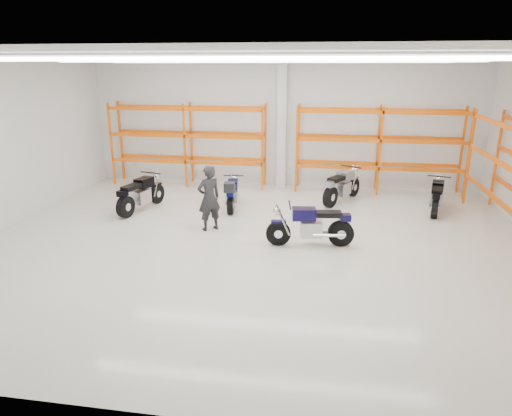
% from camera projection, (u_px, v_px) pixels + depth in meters
% --- Properties ---
extents(ground, '(14.00, 14.00, 0.00)m').
position_uv_depth(ground, '(256.00, 244.00, 11.45)').
color(ground, beige).
rests_on(ground, ground).
extents(room_shell, '(14.02, 12.02, 4.51)m').
position_uv_depth(room_shell, '(256.00, 111.00, 10.49)').
color(room_shell, silver).
rests_on(room_shell, ground).
extents(motorcycle_main, '(2.17, 0.72, 1.07)m').
position_uv_depth(motorcycle_main, '(314.00, 226.00, 11.20)').
color(motorcycle_main, black).
rests_on(motorcycle_main, ground).
extents(motorcycle_back_a, '(0.91, 2.18, 1.09)m').
position_uv_depth(motorcycle_back_a, '(139.00, 195.00, 13.87)').
color(motorcycle_back_a, black).
rests_on(motorcycle_back_a, ground).
extents(motorcycle_back_b, '(0.63, 1.99, 1.02)m').
position_uv_depth(motorcycle_back_b, '(232.00, 194.00, 14.06)').
color(motorcycle_back_b, black).
rests_on(motorcycle_back_b, ground).
extents(motorcycle_back_c, '(1.23, 2.02, 1.10)m').
position_uv_depth(motorcycle_back_c, '(341.00, 187.00, 14.77)').
color(motorcycle_back_c, black).
rests_on(motorcycle_back_c, ground).
extents(motorcycle_back_d, '(0.83, 2.02, 1.00)m').
position_uv_depth(motorcycle_back_d, '(436.00, 197.00, 13.77)').
color(motorcycle_back_d, black).
rests_on(motorcycle_back_d, ground).
extents(standing_man, '(0.77, 0.74, 1.78)m').
position_uv_depth(standing_man, '(209.00, 198.00, 12.17)').
color(standing_man, black).
rests_on(standing_man, ground).
extents(structural_column, '(0.32, 0.32, 4.50)m').
position_uv_depth(structural_column, '(282.00, 125.00, 16.26)').
color(structural_column, white).
rests_on(structural_column, ground).
extents(pallet_racking_back_left, '(5.67, 0.87, 3.00)m').
position_uv_depth(pallet_racking_back_left, '(188.00, 137.00, 16.59)').
color(pallet_racking_back_left, '#FF4B00').
rests_on(pallet_racking_back_left, ground).
extents(pallet_racking_back_right, '(5.67, 0.87, 3.00)m').
position_uv_depth(pallet_racking_back_right, '(380.00, 142.00, 15.56)').
color(pallet_racking_back_right, '#FF4B00').
rests_on(pallet_racking_back_right, ground).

